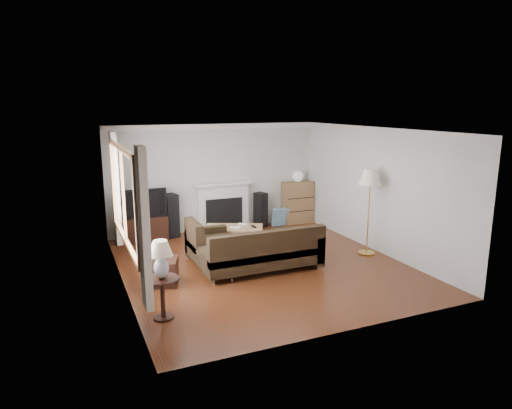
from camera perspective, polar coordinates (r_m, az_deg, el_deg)
name	(u,v)px	position (r m, az deg, el deg)	size (l,w,h in m)	color
room	(263,200)	(8.24, 0.82, 0.61)	(5.10, 5.60, 2.54)	#532612
window	(123,196)	(7.35, -16.25, 1.04)	(0.12, 2.74, 1.54)	#915D35
curtain_near	(144,229)	(5.92, -13.82, -2.99)	(0.10, 0.35, 2.10)	beige
curtain_far	(116,189)	(8.87, -17.11, 1.89)	(0.10, 0.35, 2.10)	beige
fireplace	(223,206)	(10.84, -4.14, -0.20)	(1.40, 0.26, 1.15)	white
tv_stand	(142,229)	(10.31, -14.12, -2.95)	(1.09, 0.49, 0.54)	black
television	(140,203)	(10.17, -14.29, 0.23)	(1.09, 0.14, 0.63)	black
speaker_left	(171,216)	(10.42, -10.59, -1.37)	(0.27, 0.33, 0.98)	black
speaker_right	(261,210)	(11.12, 0.58, -0.65)	(0.23, 0.28, 0.84)	black
bookshelf	(297,202)	(11.52, 5.20, 0.27)	(0.76, 0.36, 1.05)	olive
globe_lamp	(298,176)	(11.40, 5.26, 3.52)	(0.27, 0.27, 0.27)	white
sectional_sofa	(261,250)	(8.22, 0.65, -5.70)	(2.36, 1.73, 0.76)	black
coffee_table	(234,238)	(9.49, -2.79, -4.15)	(1.18, 0.65, 0.46)	#9D734B
footstool	(162,272)	(7.82, -11.66, -8.23)	(0.50, 0.50, 0.42)	black
floor_lamp	(369,212)	(9.25, 13.89, -0.91)	(0.44, 0.44, 1.73)	gold
side_table	(163,298)	(6.60, -11.58, -11.41)	(0.48, 0.48, 0.60)	black
table_lamp	(161,260)	(6.40, -11.80, -6.78)	(0.33, 0.33, 0.53)	silver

